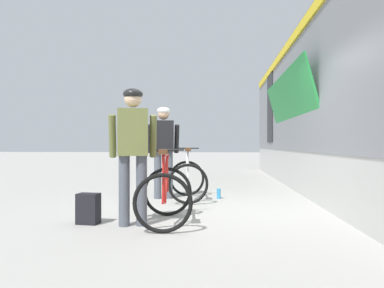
% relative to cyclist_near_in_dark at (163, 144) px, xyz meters
% --- Properties ---
extents(ground_plane, '(80.00, 80.00, 0.00)m').
position_rel_cyclist_near_in_dark_xyz_m(ground_plane, '(1.11, -1.35, -1.05)').
color(ground_plane, '#A09E99').
extents(cyclist_near_in_dark, '(0.65, 0.39, 1.76)m').
position_rel_cyclist_near_in_dark_xyz_m(cyclist_near_in_dark, '(0.00, 0.00, 0.00)').
color(cyclist_near_in_dark, '#4C515B').
rests_on(cyclist_near_in_dark, ground).
extents(cyclist_far_in_olive, '(0.65, 0.39, 1.76)m').
position_rel_cyclist_near_in_dark_xyz_m(cyclist_far_in_olive, '(-0.04, -2.30, 0.00)').
color(cyclist_far_in_olive, '#4C515B').
rests_on(cyclist_far_in_olive, ground).
extents(bicycle_near_white, '(0.82, 1.14, 0.99)m').
position_rel_cyclist_near_in_dark_xyz_m(bicycle_near_white, '(0.48, -0.15, -0.65)').
color(bicycle_near_white, black).
rests_on(bicycle_near_white, ground).
extents(bicycle_far_red, '(0.80, 1.13, 0.99)m').
position_rel_cyclist_near_in_dark_xyz_m(bicycle_far_red, '(0.36, -2.16, -0.65)').
color(bicycle_far_red, black).
rests_on(bicycle_far_red, ground).
extents(backpack_on_platform, '(0.30, 0.21, 0.40)m').
position_rel_cyclist_near_in_dark_xyz_m(backpack_on_platform, '(-0.65, -2.23, -0.85)').
color(backpack_on_platform, black).
rests_on(backpack_on_platform, ground).
extents(water_bottle_near_the_bikes, '(0.08, 0.08, 0.19)m').
position_rel_cyclist_near_in_dark_xyz_m(water_bottle_near_the_bikes, '(1.06, 0.05, -0.96)').
color(water_bottle_near_the_bikes, '#338CCC').
rests_on(water_bottle_near_the_bikes, ground).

